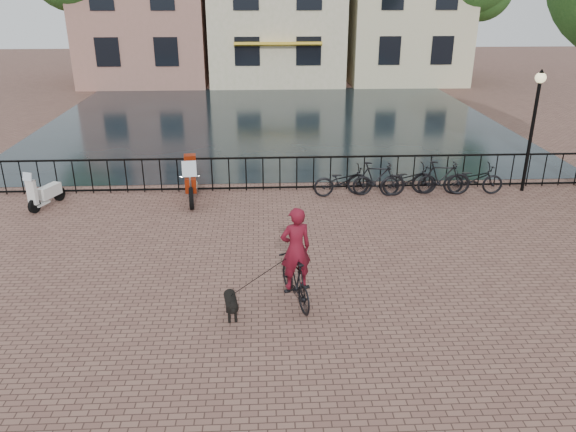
{
  "coord_description": "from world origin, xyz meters",
  "views": [
    {
      "loc": [
        -0.52,
        -7.79,
        5.63
      ],
      "look_at": [
        0.0,
        3.0,
        1.2
      ],
      "focal_mm": 35.0,
      "sensor_mm": 36.0,
      "label": 1
    }
  ],
  "objects_px": {
    "cyclist": "(296,261)",
    "scooter": "(45,186)",
    "lamp_post": "(535,111)",
    "motorcycle": "(190,176)",
    "dog": "(231,305)"
  },
  "relations": [
    {
      "from": "cyclist",
      "to": "dog",
      "type": "xyz_separation_m",
      "value": [
        -1.21,
        -0.5,
        -0.6
      ]
    },
    {
      "from": "dog",
      "to": "lamp_post",
      "type": "bearing_deg",
      "value": 29.09
    },
    {
      "from": "dog",
      "to": "motorcycle",
      "type": "distance_m",
      "value": 6.41
    },
    {
      "from": "cyclist",
      "to": "scooter",
      "type": "bearing_deg",
      "value": -54.62
    },
    {
      "from": "dog",
      "to": "scooter",
      "type": "height_order",
      "value": "scooter"
    },
    {
      "from": "motorcycle",
      "to": "scooter",
      "type": "relative_size",
      "value": 1.55
    },
    {
      "from": "cyclist",
      "to": "motorcycle",
      "type": "distance_m",
      "value": 6.3
    },
    {
      "from": "motorcycle",
      "to": "scooter",
      "type": "height_order",
      "value": "motorcycle"
    },
    {
      "from": "lamp_post",
      "to": "cyclist",
      "type": "height_order",
      "value": "lamp_post"
    },
    {
      "from": "lamp_post",
      "to": "cyclist",
      "type": "bearing_deg",
      "value": -139.8
    },
    {
      "from": "cyclist",
      "to": "dog",
      "type": "bearing_deg",
      "value": 7.34
    },
    {
      "from": "dog",
      "to": "scooter",
      "type": "bearing_deg",
      "value": 123.24
    },
    {
      "from": "cyclist",
      "to": "scooter",
      "type": "distance_m",
      "value": 8.45
    },
    {
      "from": "lamp_post",
      "to": "cyclist",
      "type": "distance_m",
      "value": 9.45
    },
    {
      "from": "cyclist",
      "to": "dog",
      "type": "distance_m",
      "value": 1.43
    }
  ]
}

